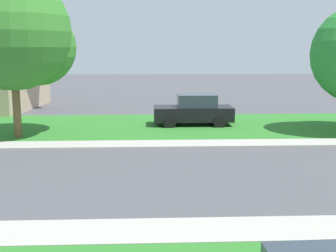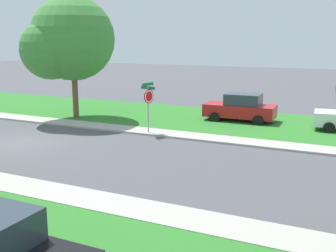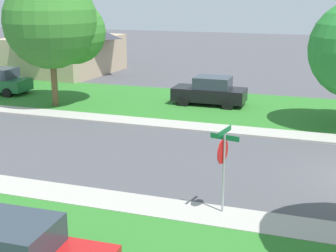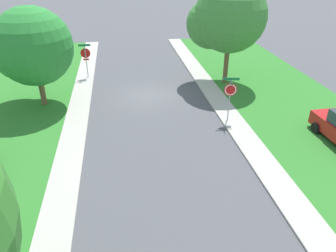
# 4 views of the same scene
# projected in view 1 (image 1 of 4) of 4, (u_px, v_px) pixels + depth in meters

# --- Properties ---
(sidewalk_east) EXTENTS (1.40, 56.00, 0.10)m
(sidewalk_east) POSITION_uv_depth(u_px,v_px,m) (124.00, 145.00, 19.29)
(sidewalk_east) COLOR #ADA89E
(sidewalk_east) RESTS_ON ground
(lawn_east) EXTENTS (8.00, 56.00, 0.08)m
(lawn_east) POSITION_uv_depth(u_px,v_px,m) (129.00, 126.00, 23.92)
(lawn_east) COLOR #2D7528
(lawn_east) RESTS_ON ground
(sidewalk_west) EXTENTS (1.40, 56.00, 0.10)m
(sidewalk_west) POSITION_uv_depth(u_px,v_px,m) (102.00, 233.00, 10.04)
(sidewalk_west) COLOR #ADA89E
(sidewalk_west) RESTS_ON ground
(car_black_driveway_right) EXTENTS (2.06, 4.31, 1.76)m
(car_black_driveway_right) POSITION_uv_depth(u_px,v_px,m) (194.00, 110.00, 24.10)
(car_black_driveway_right) COLOR black
(car_black_driveway_right) RESTS_ON ground
(tree_corner_large) EXTENTS (5.76, 5.36, 7.64)m
(tree_corner_large) POSITION_uv_depth(u_px,v_px,m) (19.00, 36.00, 20.31)
(tree_corner_large) COLOR brown
(tree_corner_large) RESTS_ON ground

